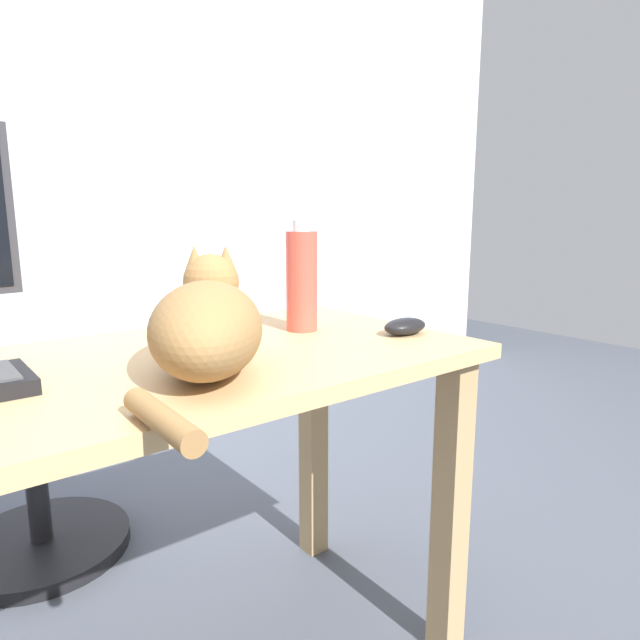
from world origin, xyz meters
name	(u,v)px	position (x,y,z in m)	size (l,w,h in m)	color
desk	(110,435)	(0.00, 0.00, 0.60)	(1.37, 0.60, 0.71)	tan
office_chair	(10,429)	(-0.05, 0.74, 0.38)	(0.51, 0.48, 0.90)	black
cat	(207,322)	(0.14, -0.10, 0.79)	(0.35, 0.54, 0.20)	olive
computer_mouse	(405,326)	(0.60, -0.12, 0.73)	(0.11, 0.06, 0.04)	black
water_bottle	(302,280)	(0.45, 0.06, 0.83)	(0.07, 0.07, 0.24)	#D84C3D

